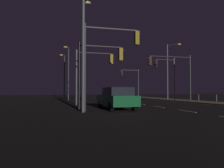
# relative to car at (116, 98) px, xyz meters

# --- Properties ---
(ground_plane) EXTENTS (112.00, 112.00, 0.00)m
(ground_plane) POSITION_rel_car_xyz_m (4.13, 6.23, -0.82)
(ground_plane) COLOR black
(ground_plane) RESTS_ON ground
(sidewalk_right) EXTENTS (2.86, 77.00, 0.14)m
(sidewalk_right) POSITION_rel_car_xyz_m (11.73, 6.23, -0.75)
(sidewalk_right) COLOR gray
(sidewalk_right) RESTS_ON ground
(lane_markings_center) EXTENTS (0.14, 50.00, 0.01)m
(lane_markings_center) POSITION_rel_car_xyz_m (4.13, 9.73, -0.82)
(lane_markings_center) COLOR silver
(lane_markings_center) RESTS_ON ground
(lane_edge_line) EXTENTS (0.14, 53.00, 0.01)m
(lane_edge_line) POSITION_rel_car_xyz_m (10.05, 11.23, -0.82)
(lane_edge_line) COLOR gold
(lane_edge_line) RESTS_ON ground
(car) EXTENTS (2.04, 4.48, 1.57)m
(car) POSITION_rel_car_xyz_m (0.00, 0.00, 0.00)
(car) COLOR #14592D
(car) RESTS_ON ground
(traffic_light_overhead_east) EXTENTS (2.92, 0.38, 5.39)m
(traffic_light_overhead_east) POSITION_rel_car_xyz_m (9.31, 10.18, 3.06)
(traffic_light_overhead_east) COLOR #4C4C51
(traffic_light_overhead_east) RESTS_ON sidewalk_right
(traffic_light_near_left) EXTENTS (3.72, 0.35, 5.21)m
(traffic_light_near_left) POSITION_rel_car_xyz_m (-0.70, 5.79, 2.85)
(traffic_light_near_left) COLOR #4C4C51
(traffic_light_near_left) RESTS_ON ground
(traffic_light_mid_left) EXTENTS (3.61, 0.57, 5.20)m
(traffic_light_mid_left) POSITION_rel_car_xyz_m (8.99, 22.79, 2.97)
(traffic_light_mid_left) COLOR #38383D
(traffic_light_mid_left) RESTS_ON sidewalk_right
(traffic_light_far_left) EXTENTS (3.94, 0.34, 5.78)m
(traffic_light_far_left) POSITION_rel_car_xyz_m (-0.73, -0.74, 3.24)
(traffic_light_far_left) COLOR #38383D
(traffic_light_far_left) RESTS_ON ground
(traffic_light_far_center) EXTENTS (5.25, 0.34, 5.26)m
(traffic_light_far_center) POSITION_rel_car_xyz_m (8.39, 7.11, 3.09)
(traffic_light_far_center) COLOR #2D3033
(traffic_light_far_center) RESTS_ON sidewalk_right
(traffic_light_near_right) EXTENTS (3.48, 0.35, 4.88)m
(traffic_light_near_right) POSITION_rel_car_xyz_m (-1.03, 0.89, 2.61)
(traffic_light_near_right) COLOR #2D3033
(traffic_light_near_right) RESTS_ON ground
(street_lamp_median) EXTENTS (1.32, 1.94, 7.96)m
(street_lamp_median) POSITION_rel_car_xyz_m (11.79, 13.73, 4.08)
(street_lamp_median) COLOR #4C4C51
(street_lamp_median) RESTS_ON sidewalk_right
(street_lamp_across_street) EXTENTS (0.83, 1.99, 7.80)m
(street_lamp_across_street) POSITION_rel_car_xyz_m (-2.46, -1.15, 3.84)
(street_lamp_across_street) COLOR #4C4C51
(street_lamp_across_street) RESTS_ON ground
(street_lamp_far_end) EXTENTS (0.93, 2.09, 7.36)m
(street_lamp_far_end) POSITION_rel_car_xyz_m (-2.86, 22.86, 3.62)
(street_lamp_far_end) COLOR #2D3033
(street_lamp_far_end) RESTS_ON ground
(street_lamp_mid_block) EXTENTS (0.86, 1.54, 7.60)m
(street_lamp_mid_block) POSITION_rel_car_xyz_m (-2.49, 16.83, 3.70)
(street_lamp_mid_block) COLOR #2D3033
(street_lamp_mid_block) RESTS_ON ground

